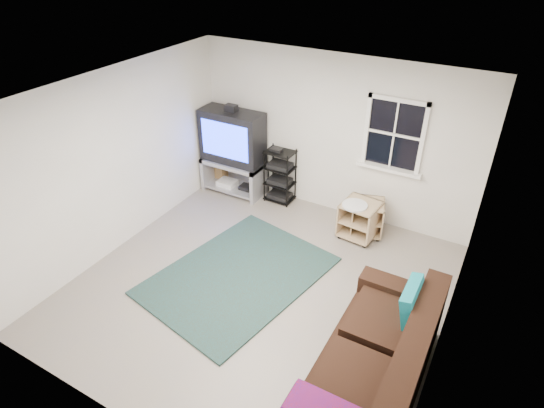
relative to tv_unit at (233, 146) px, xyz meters
The scene contains 8 objects.
room 2.73m from the tv_unit, ahead, with size 4.60×4.62×4.60m.
tv_unit is the anchor object (origin of this frame).
av_rack 0.99m from the tv_unit, ahead, with size 0.48×0.35×0.97m.
side_table_left 2.58m from the tv_unit, ahead, with size 0.59×0.59×0.56m.
side_table_right 2.51m from the tv_unit, ahead, with size 0.58×0.58×0.61m.
sofa 4.51m from the tv_unit, 37.92° to the right, with size 0.96×2.17×0.99m.
shag_rug 2.54m from the tv_unit, 55.62° to the right, with size 1.78×2.45×0.03m, color black.
paper_bag 0.82m from the tv_unit, 161.97° to the left, with size 0.30×0.19×0.43m, color brown.
Camera 1 is at (2.40, -3.93, 4.16)m, focal length 30.00 mm.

